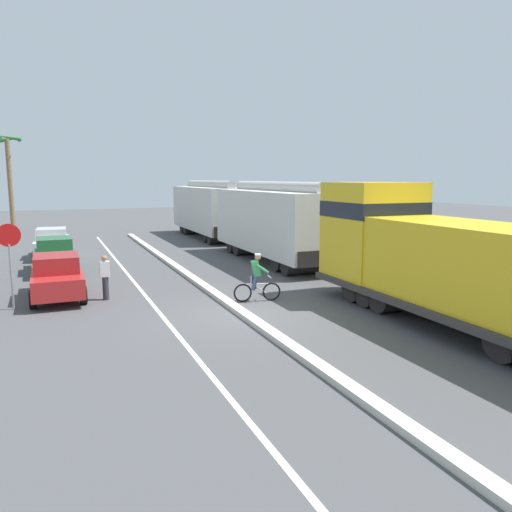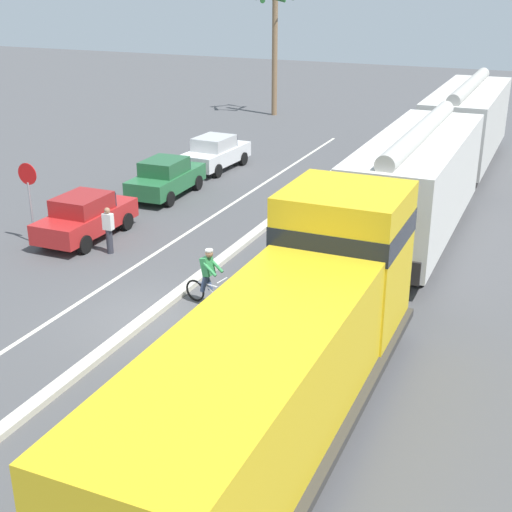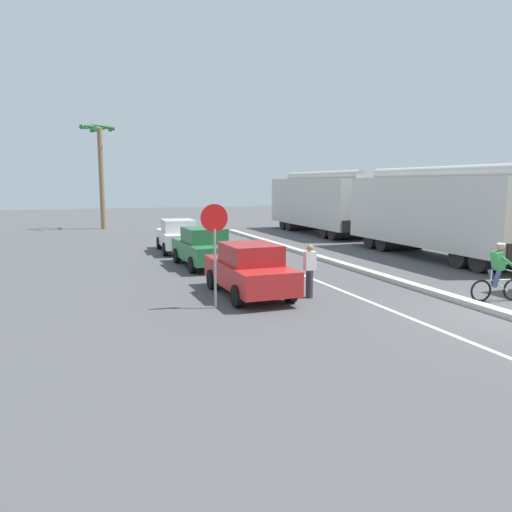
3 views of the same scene
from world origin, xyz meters
TOP-DOWN VIEW (x-y plane):
  - ground_plane at (0.00, 0.00)m, footprint 120.00×120.00m
  - median_curb at (0.00, 6.00)m, footprint 0.36×36.00m
  - lane_stripe at (-2.40, 6.00)m, footprint 0.14×36.00m
  - hopper_car_lead at (5.29, 9.00)m, footprint 2.90×10.60m
  - hopper_car_middle at (5.29, 20.60)m, footprint 2.90×10.60m
  - parked_car_red at (-5.43, 4.57)m, footprint 1.87×4.22m
  - parked_car_green at (-5.45, 10.23)m, footprint 1.94×4.25m
  - parked_car_white at (-5.53, 15.05)m, footprint 1.99×4.28m
  - cyclist at (1.13, 1.36)m, footprint 1.69×0.53m
  - stop_sign at (-6.82, 3.43)m, footprint 0.76×0.08m
  - palm_tree_near at (-8.36, 29.41)m, footprint 2.57×2.67m
  - pedestrian_by_cars at (-3.82, 3.66)m, footprint 0.34×0.22m

SIDE VIEW (x-z plane):
  - ground_plane at x=0.00m, z-range 0.00..0.00m
  - lane_stripe at x=-2.40m, z-range 0.00..0.01m
  - median_curb at x=0.00m, z-range 0.00..0.16m
  - parked_car_red at x=-5.43m, z-range 0.01..1.63m
  - parked_car_green at x=-5.45m, z-range 0.01..1.63m
  - parked_car_white at x=-5.53m, z-range 0.01..1.63m
  - cyclist at x=1.13m, z-range -0.04..1.67m
  - pedestrian_by_cars at x=-3.82m, z-range 0.04..1.66m
  - stop_sign at x=-6.82m, z-range 0.58..3.46m
  - hopper_car_lead at x=5.29m, z-range -0.01..4.17m
  - hopper_car_middle at x=5.29m, z-range -0.01..4.17m
  - palm_tree_near at x=-8.36m, z-range 1.65..9.40m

